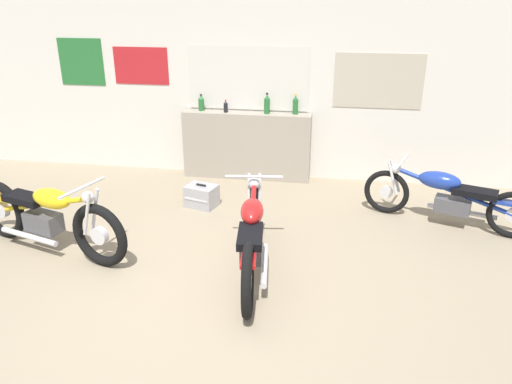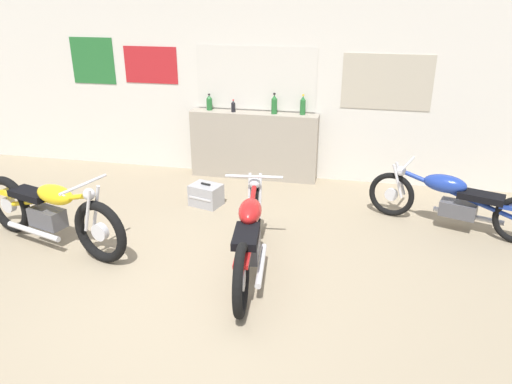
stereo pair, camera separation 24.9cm
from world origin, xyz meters
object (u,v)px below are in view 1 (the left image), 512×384
object	(u,v)px
bottle_leftmost	(201,103)
bottle_center	(267,104)
bottle_right_center	(295,105)
motorcycle_red	(252,237)
motorcycle_yellow	(47,216)
bottle_left_center	(226,107)
motorcycle_blue	(448,196)
hard_case_silver	(202,196)

from	to	relation	value
bottle_leftmost	bottle_center	bearing A→B (deg)	-1.70
bottle_right_center	bottle_leftmost	bearing A→B (deg)	-179.69
bottle_right_center	motorcycle_red	size ratio (longest dim) A/B	0.14
bottle_leftmost	motorcycle_yellow	world-z (taller)	bottle_leftmost
bottle_leftmost	bottle_right_center	world-z (taller)	bottle_right_center
bottle_left_center	motorcycle_yellow	size ratio (longest dim) A/B	0.09
bottle_right_center	motorcycle_yellow	size ratio (longest dim) A/B	0.14
bottle_left_center	motorcycle_yellow	xyz separation A→B (m)	(-1.49, -2.68, -0.70)
bottle_right_center	motorcycle_blue	world-z (taller)	bottle_right_center
bottle_left_center	motorcycle_red	distance (m)	2.99
bottle_center	motorcycle_blue	xyz separation A→B (m)	(2.48, -1.27, -0.79)
motorcycle_blue	motorcycle_red	xyz separation A→B (m)	(-2.23, -1.52, 0.03)
motorcycle_red	hard_case_silver	bearing A→B (deg)	121.58
bottle_leftmost	bottle_left_center	world-z (taller)	bottle_leftmost
bottle_center	motorcycle_red	distance (m)	2.91
bottle_left_center	motorcycle_red	xyz separation A→B (m)	(0.87, -2.78, -0.70)
motorcycle_yellow	hard_case_silver	distance (m)	2.05
bottle_left_center	motorcycle_blue	size ratio (longest dim) A/B	0.09
bottle_leftmost	bottle_left_center	distance (m)	0.40
bottle_center	hard_case_silver	bearing A→B (deg)	-120.91
bottle_leftmost	bottle_right_center	distance (m)	1.45
motorcycle_yellow	bottle_left_center	bearing A→B (deg)	60.95
motorcycle_yellow	motorcycle_blue	bearing A→B (deg)	17.24
motorcycle_red	hard_case_silver	size ratio (longest dim) A/B	4.48
bottle_right_center	hard_case_silver	world-z (taller)	bottle_right_center
motorcycle_blue	motorcycle_yellow	world-z (taller)	motorcycle_yellow
bottle_left_center	motorcycle_red	bearing A→B (deg)	-72.55
bottle_right_center	motorcycle_red	world-z (taller)	bottle_right_center
bottle_leftmost	bottle_right_center	xyz separation A→B (m)	(1.45, 0.01, 0.02)
hard_case_silver	motorcycle_yellow	bearing A→B (deg)	-133.13
bottle_left_center	motorcycle_blue	world-z (taller)	bottle_left_center
bottle_leftmost	bottle_left_center	xyz separation A→B (m)	(0.39, -0.05, -0.03)
bottle_right_center	hard_case_silver	distance (m)	1.99
motorcycle_red	hard_case_silver	world-z (taller)	motorcycle_red
bottle_right_center	motorcycle_yellow	distance (m)	3.81
bottle_center	motorcycle_red	bearing A→B (deg)	-85.01
bottle_left_center	motorcycle_blue	xyz separation A→B (m)	(3.11, -1.25, -0.73)
bottle_left_center	motorcycle_red	size ratio (longest dim) A/B	0.09
motorcycle_blue	bottle_center	bearing A→B (deg)	152.80
bottle_left_center	bottle_right_center	size ratio (longest dim) A/B	0.63
bottle_center	bottle_right_center	distance (m)	0.43
bottle_center	motorcycle_blue	world-z (taller)	bottle_center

